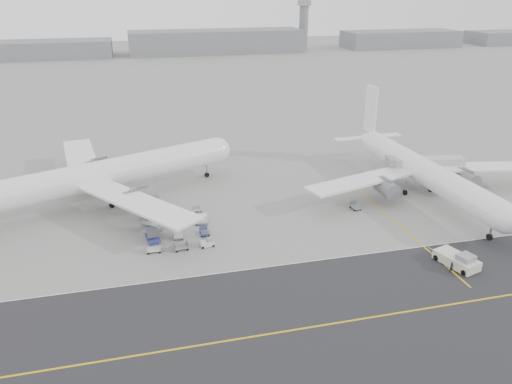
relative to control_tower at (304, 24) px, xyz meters
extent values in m
plane|color=gray|center=(-100.00, -265.00, -16.25)|extent=(700.00, 700.00, 0.00)
cube|color=#2C2C2F|center=(-95.00, -283.00, -16.24)|extent=(220.00, 32.00, 0.02)
cube|color=gold|center=(-95.00, -283.00, -16.22)|extent=(220.00, 0.30, 0.01)
cube|color=silver|center=(-95.00, -267.20, -16.22)|extent=(220.00, 0.25, 0.01)
cube|color=gold|center=(-70.00, -260.00, -16.23)|extent=(0.30, 40.00, 0.01)
cylinder|color=slate|center=(0.00, 0.00, -2.25)|extent=(6.00, 6.00, 28.00)
cube|color=gray|center=(0.00, 0.00, 13.25)|extent=(7.00, 7.00, 3.50)
cylinder|color=white|center=(-121.15, -234.08, -10.31)|extent=(48.97, 24.54, 5.80)
sphere|color=white|center=(-97.77, -224.50, -10.31)|extent=(5.68, 5.68, 5.68)
cube|color=white|center=(-116.51, -248.67, -11.04)|extent=(21.39, 26.01, 0.45)
cube|color=white|center=(-128.08, -220.43, -11.04)|extent=(10.10, 28.34, 0.45)
cylinder|color=slate|center=(-116.04, -243.31, -12.49)|extent=(7.07, 5.66, 3.59)
cylinder|color=slate|center=(-123.99, -223.92, -12.49)|extent=(7.07, 5.66, 3.59)
cylinder|color=black|center=(-100.62, -225.67, -15.71)|extent=(1.20, 0.88, 1.09)
cylinder|color=black|center=(-121.55, -238.00, -15.71)|extent=(1.20, 0.88, 1.09)
cylinder|color=black|center=(-124.18, -231.57, -15.71)|extent=(1.20, 0.88, 1.09)
cylinder|color=gray|center=(-100.62, -225.67, -14.19)|extent=(0.36, 0.36, 3.04)
cylinder|color=white|center=(-58.51, -247.80, -10.89)|extent=(7.21, 45.82, 5.23)
sphere|color=white|center=(-57.52, -270.59, -10.89)|extent=(5.13, 5.13, 5.13)
cone|color=white|center=(-59.55, -223.89, -10.50)|extent=(5.09, 9.10, 4.71)
cube|color=white|center=(-59.58, -223.33, -3.27)|extent=(0.72, 5.03, 11.13)
cube|color=white|center=(-64.18, -223.26, -10.37)|extent=(8.45, 2.86, 0.25)
cube|color=white|center=(-55.00, -222.86, -10.37)|extent=(8.45, 2.86, 0.25)
cube|color=white|center=(-72.32, -247.28, -11.55)|extent=(25.59, 12.44, 0.45)
cube|color=white|center=(-44.80, -246.09, -11.55)|extent=(25.65, 10.45, 0.45)
cylinder|color=slate|center=(-67.92, -249.32, -12.85)|extent=(3.48, 5.70, 3.24)
cylinder|color=slate|center=(-49.01, -248.50, -12.85)|extent=(3.48, 5.70, 3.24)
cylinder|color=black|center=(-57.64, -267.81, -15.69)|extent=(0.55, 1.15, 1.13)
cylinder|color=black|center=(-61.72, -246.26, -15.69)|extent=(0.55, 1.15, 1.13)
cylinder|color=black|center=(-55.45, -245.99, -15.69)|extent=(0.55, 1.15, 1.13)
cylinder|color=gray|center=(-57.64, -267.81, -14.31)|extent=(0.36, 0.36, 2.75)
cube|color=beige|center=(-68.39, -273.93, -15.32)|extent=(5.12, 7.47, 1.54)
cube|color=gray|center=(-67.95, -275.40, -14.17)|extent=(2.95, 2.80, 0.99)
cylinder|color=gray|center=(-69.60, -269.93, -15.70)|extent=(0.99, 2.78, 0.18)
cylinder|color=black|center=(-69.00, -276.87, -15.76)|extent=(0.71, 1.07, 0.99)
cylinder|color=black|center=(-66.26, -276.04, -15.76)|extent=(0.71, 1.07, 0.99)
cylinder|color=black|center=(-70.52, -271.82, -15.76)|extent=(0.71, 1.07, 0.99)
cylinder|color=black|center=(-67.79, -270.99, -15.76)|extent=(0.71, 1.07, 0.99)
cylinder|color=gray|center=(-47.62, -243.69, -14.06)|extent=(1.75, 1.75, 4.38)
cube|color=gray|center=(-47.62, -243.69, -15.87)|extent=(3.27, 3.27, 0.77)
cube|color=silver|center=(-55.19, -242.45, -11.22)|extent=(16.71, 5.69, 2.85)
cube|color=gray|center=(-62.97, -241.17, -11.22)|extent=(1.87, 3.67, 3.29)
cylinder|color=black|center=(-46.24, -242.70, -15.93)|extent=(0.43, 0.70, 0.66)
imported|color=black|center=(-70.42, -275.64, -15.33)|extent=(0.73, 0.54, 1.85)
camera|label=1|loc=(-115.56, -332.54, 24.90)|focal=35.00mm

